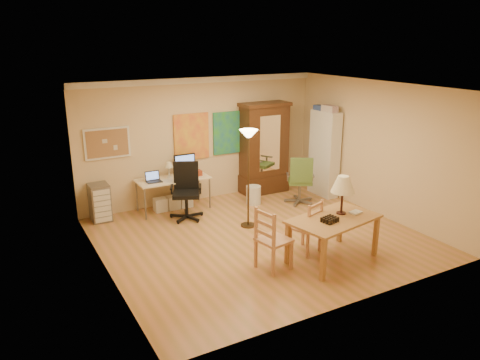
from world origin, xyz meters
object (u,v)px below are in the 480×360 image
computer_desk (174,190)px  armoire (264,154)px  bookshelf (324,154)px  office_chair_green (300,191)px  office_chair_black (187,204)px  dining_table (337,208)px

computer_desk → armoire: bearing=2.1°
bookshelf → armoire: bearing=142.8°
armoire → office_chair_green: bearing=-76.7°
office_chair_green → armoire: (-0.26, 1.09, 0.63)m
office_chair_black → bookshelf: size_ratio=0.58×
office_chair_green → dining_table: bearing=-113.2°
bookshelf → computer_desk: bearing=167.5°
office_chair_green → bookshelf: 1.11m
office_chair_green → office_chair_black: bearing=171.1°
armoire → dining_table: bearing=-102.6°
office_chair_black → armoire: armoire is taller
dining_table → armoire: armoire is taller
office_chair_green → bookshelf: size_ratio=0.55×
computer_desk → office_chair_black: computer_desk is taller
computer_desk → office_chair_green: 2.72m
armoire → office_chair_black: bearing=-162.8°
dining_table → office_chair_black: 3.23m
dining_table → bookshelf: bookshelf is taller
dining_table → computer_desk: 3.77m
computer_desk → office_chair_black: bearing=-87.5°
dining_table → office_chair_black: dining_table is taller
office_chair_green → armoire: armoire is taller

